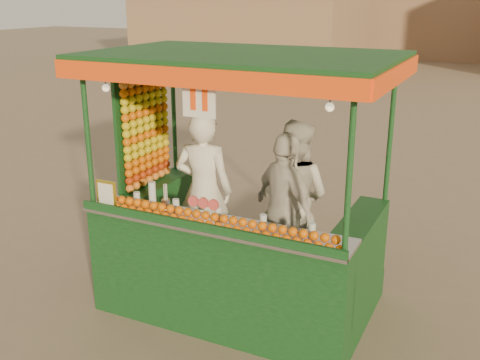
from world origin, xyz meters
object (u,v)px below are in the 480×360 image
at_px(vendor_right, 285,209).
at_px(vendor_middle, 293,196).
at_px(vendor_left, 204,191).
at_px(juice_cart, 231,232).

bearing_deg(vendor_right, vendor_middle, -50.70).
bearing_deg(vendor_right, vendor_left, 35.36).
relative_size(vendor_left, vendor_middle, 1.04).
relative_size(juice_cart, vendor_middle, 1.76).
relative_size(juice_cart, vendor_left, 1.70).
bearing_deg(vendor_left, juice_cart, 142.26).
xyz_separation_m(vendor_left, vendor_middle, (0.97, 0.35, -0.03)).
xyz_separation_m(juice_cart, vendor_middle, (0.51, 0.59, 0.30)).
xyz_separation_m(vendor_middle, vendor_right, (0.03, -0.33, -0.03)).
height_order(juice_cart, vendor_left, juice_cart).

